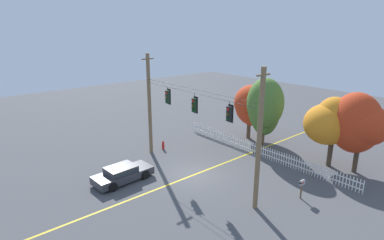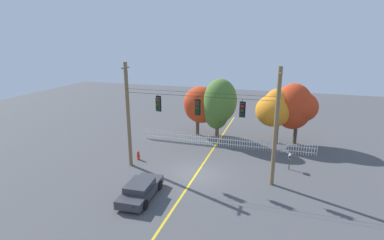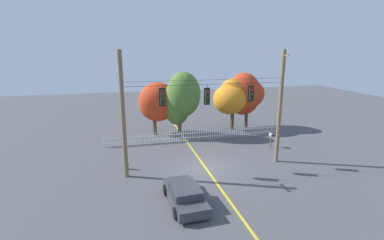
# 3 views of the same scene
# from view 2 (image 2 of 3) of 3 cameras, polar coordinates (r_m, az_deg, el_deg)

# --- Properties ---
(ground) EXTENTS (80.00, 80.00, 0.00)m
(ground) POSITION_cam_2_polar(r_m,az_deg,el_deg) (23.93, 0.84, -10.26)
(ground) COLOR #4C4C4F
(lane_centerline_stripe) EXTENTS (0.16, 36.00, 0.01)m
(lane_centerline_stripe) POSITION_cam_2_polar(r_m,az_deg,el_deg) (23.92, 0.84, -10.25)
(lane_centerline_stripe) COLOR gold
(lane_centerline_stripe) RESTS_ON ground
(signal_support_span) EXTENTS (11.78, 1.10, 8.59)m
(signal_support_span) POSITION_cam_2_polar(r_m,az_deg,el_deg) (22.36, 0.89, -0.16)
(signal_support_span) COLOR brown
(signal_support_span) RESTS_ON ground
(traffic_signal_southbound_primary) EXTENTS (0.43, 0.38, 1.41)m
(traffic_signal_southbound_primary) POSITION_cam_2_polar(r_m,az_deg,el_deg) (23.14, -6.50, 3.07)
(traffic_signal_southbound_primary) COLOR black
(traffic_signal_northbound_secondary) EXTENTS (0.43, 0.38, 1.46)m
(traffic_signal_northbound_secondary) POSITION_cam_2_polar(r_m,az_deg,el_deg) (22.10, 1.02, 2.39)
(traffic_signal_northbound_secondary) COLOR black
(traffic_signal_northbound_primary) EXTENTS (0.43, 0.38, 1.36)m
(traffic_signal_northbound_primary) POSITION_cam_2_polar(r_m,az_deg,el_deg) (21.43, 9.56, 1.93)
(traffic_signal_northbound_primary) COLOR black
(white_picket_fence) EXTENTS (17.08, 0.06, 1.04)m
(white_picket_fence) POSITION_cam_2_polar(r_m,az_deg,el_deg) (29.48, 6.11, -4.12)
(white_picket_fence) COLOR white
(white_picket_fence) RESTS_ON ground
(autumn_maple_near_fence) EXTENTS (3.86, 3.69, 5.40)m
(autumn_maple_near_fence) POSITION_cam_2_polar(r_m,az_deg,el_deg) (32.06, 1.78, 2.98)
(autumn_maple_near_fence) COLOR brown
(autumn_maple_near_fence) RESTS_ON ground
(autumn_maple_mid) EXTENTS (3.59, 3.40, 6.48)m
(autumn_maple_mid) POSITION_cam_2_polar(r_m,az_deg,el_deg) (30.41, 4.97, 3.05)
(autumn_maple_mid) COLOR brown
(autumn_maple_mid) RESTS_ON ground
(autumn_oak_far_east) EXTENTS (3.60, 3.44, 5.58)m
(autumn_oak_far_east) POSITION_cam_2_polar(r_m,az_deg,el_deg) (30.59, 15.61, 2.10)
(autumn_oak_far_east) COLOR #473828
(autumn_oak_far_east) RESTS_ON ground
(autumn_maple_far_west) EXTENTS (4.23, 3.31, 6.11)m
(autumn_maple_far_west) POSITION_cam_2_polar(r_m,az_deg,el_deg) (31.07, 19.08, 2.43)
(autumn_maple_far_west) COLOR #473828
(autumn_maple_far_west) RESTS_ON ground
(parked_car) EXTENTS (2.08, 4.34, 1.15)m
(parked_car) POSITION_cam_2_polar(r_m,az_deg,el_deg) (20.80, -9.81, -12.88)
(parked_car) COLOR #38383D
(parked_car) RESTS_ON ground
(fire_hydrant) EXTENTS (0.38, 0.22, 0.79)m
(fire_hydrant) POSITION_cam_2_polar(r_m,az_deg,el_deg) (26.80, -10.21, -6.67)
(fire_hydrant) COLOR red
(fire_hydrant) RESTS_ON ground
(roadside_mailbox) EXTENTS (0.25, 0.44, 1.30)m
(roadside_mailbox) POSITION_cam_2_polar(r_m,az_deg,el_deg) (25.56, 18.18, -6.75)
(roadside_mailbox) COLOR brown
(roadside_mailbox) RESTS_ON ground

